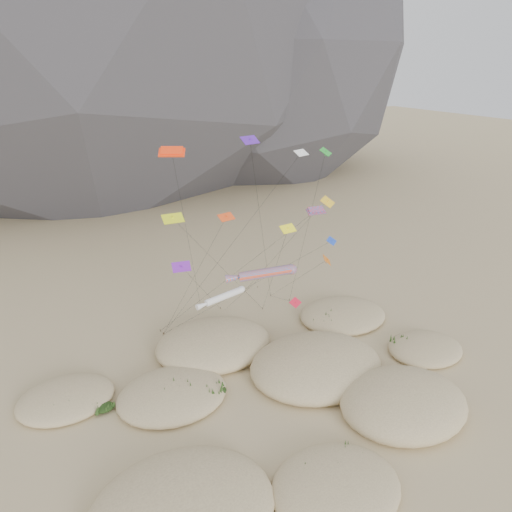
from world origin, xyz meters
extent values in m
plane|color=#CCB789|center=(0.00, 0.00, 0.00)|extent=(500.00, 500.00, 0.00)
ellipsoid|color=black|center=(56.00, 110.00, 38.00)|extent=(130.55, 126.41, 100.00)
ellipsoid|color=#CCB789|center=(-16.46, -6.71, 0.72)|extent=(15.59, 13.25, 3.22)
ellipsoid|color=#CCB789|center=(-4.14, -10.79, 0.52)|extent=(11.64, 9.90, 2.32)
ellipsoid|color=#CCB789|center=(8.52, -5.75, 0.92)|extent=(13.93, 11.84, 4.09)
ellipsoid|color=#CCB789|center=(-11.90, 7.76, 0.55)|extent=(12.06, 10.25, 2.45)
ellipsoid|color=#CCB789|center=(4.55, 4.25, 0.90)|extent=(16.11, 13.70, 3.98)
ellipsoid|color=#CCB789|center=(19.10, 1.15, 0.43)|extent=(9.72, 8.27, 1.89)
ellipsoid|color=#CCB789|center=(-3.91, 14.51, 0.80)|extent=(14.79, 12.57, 3.56)
ellipsoid|color=#CCB789|center=(15.43, 13.04, 0.50)|extent=(12.64, 10.74, 2.22)
ellipsoid|color=#CCB789|center=(-22.08, 12.81, 0.46)|extent=(10.25, 8.71, 2.02)
ellipsoid|color=black|center=(-15.28, -5.03, 0.80)|extent=(2.08, 1.78, 0.62)
ellipsoid|color=black|center=(-4.40, -8.72, 0.60)|extent=(2.89, 2.47, 0.87)
ellipsoid|color=black|center=(-1.17, -8.56, 0.50)|extent=(2.37, 2.03, 0.71)
ellipsoid|color=black|center=(9.28, -3.16, 1.00)|extent=(3.70, 3.17, 1.11)
ellipsoid|color=black|center=(8.62, -6.10, 0.80)|extent=(2.64, 2.26, 0.79)
ellipsoid|color=black|center=(-11.29, 7.34, 0.80)|extent=(2.88, 2.46, 0.86)
ellipsoid|color=black|center=(-7.58, 5.80, 0.70)|extent=(2.28, 1.95, 0.69)
ellipsoid|color=black|center=(1.75, 3.24, 1.10)|extent=(3.63, 3.10, 1.09)
ellipsoid|color=black|center=(4.68, 6.82, 1.00)|extent=(3.00, 2.57, 0.90)
ellipsoid|color=black|center=(-0.42, 1.19, 0.90)|extent=(2.62, 2.25, 0.79)
ellipsoid|color=black|center=(17.03, 3.42, 0.60)|extent=(2.31, 1.97, 0.69)
ellipsoid|color=black|center=(-1.06, 14.51, 1.00)|extent=(3.48, 2.98, 1.05)
ellipsoid|color=black|center=(-0.59, 14.60, 0.90)|extent=(2.66, 2.28, 0.80)
ellipsoid|color=black|center=(13.76, 13.26, 0.70)|extent=(2.62, 2.24, 0.79)
ellipsoid|color=black|center=(11.50, 12.08, 0.60)|extent=(2.16, 1.85, 0.65)
ellipsoid|color=black|center=(-22.71, 11.73, 0.50)|extent=(2.31, 1.98, 0.69)
ellipsoid|color=black|center=(-18.84, 9.44, 0.40)|extent=(2.13, 1.82, 0.64)
cylinder|color=#3F2D1E|center=(-4.50, 19.96, 0.15)|extent=(0.08, 0.08, 0.30)
cylinder|color=#3F2D1E|center=(1.52, 24.01, 0.15)|extent=(0.08, 0.08, 0.30)
cylinder|color=#3F2D1E|center=(6.90, 20.88, 0.15)|extent=(0.08, 0.08, 0.30)
cylinder|color=#3F2D1E|center=(9.79, 27.55, 0.15)|extent=(0.08, 0.08, 0.30)
cylinder|color=#3F2D1E|center=(10.09, 23.98, 0.15)|extent=(0.08, 0.08, 0.30)
cylinder|color=#3F2D1E|center=(-8.37, 22.08, 0.15)|extent=(0.08, 0.08, 0.30)
cylinder|color=#3F2D1E|center=(11.74, 21.22, 0.15)|extent=(0.08, 0.08, 0.30)
cylinder|color=#3F2D1E|center=(-8.25, 21.13, 0.15)|extent=(0.08, 0.08, 0.30)
cylinder|color=#F9451A|center=(0.95, 9.96, 11.29)|extent=(6.27, 3.23, 1.77)
sphere|color=#F9451A|center=(3.85, 8.89, 11.54)|extent=(1.19, 1.19, 1.19)
cone|color=#F9451A|center=(-2.25, 11.13, 10.98)|extent=(2.76, 1.85, 1.27)
cylinder|color=black|center=(1.42, 16.67, 5.65)|extent=(0.97, 13.44, 11.31)
cylinder|color=silver|center=(-4.04, 10.70, 9.20)|extent=(4.90, 1.39, 1.10)
sphere|color=silver|center=(-1.67, 11.02, 9.39)|extent=(0.81, 0.81, 0.81)
cone|color=silver|center=(-6.66, 10.36, 8.96)|extent=(2.04, 0.94, 0.82)
cylinder|color=black|center=(-2.49, 18.03, 4.60)|extent=(3.13, 14.66, 9.22)
cube|color=#FF340D|center=(-7.83, 14.57, 25.16)|extent=(2.93, 2.30, 0.81)
cube|color=#FF340D|center=(-7.83, 14.57, 25.37)|extent=(2.45, 1.88, 0.79)
cylinder|color=black|center=(-4.28, 20.33, 12.58)|extent=(7.13, 11.57, 25.17)
cube|color=red|center=(7.77, 10.08, 17.67)|extent=(2.38, 1.23, 0.63)
cube|color=red|center=(7.77, 10.08, 17.88)|extent=(2.01, 0.99, 0.63)
cylinder|color=black|center=(7.41, 18.64, 8.84)|extent=(0.76, 17.14, 17.69)
cube|color=#4D1CA3|center=(0.24, 12.31, 26.14)|extent=(2.18, 1.41, 0.76)
cube|color=#4D1CA3|center=(0.24, 12.31, 25.99)|extent=(0.28, 0.27, 0.69)
cylinder|color=black|center=(5.16, 18.14, 13.10)|extent=(9.89, 11.70, 26.10)
cube|color=#C9D616|center=(-8.51, 13.60, 18.34)|extent=(2.35, 1.38, 0.77)
cube|color=#C9D616|center=(-8.51, 13.60, 18.19)|extent=(0.28, 0.20, 0.79)
cylinder|color=black|center=(-0.81, 17.24, 9.19)|extent=(15.44, 7.31, 18.30)
cube|color=red|center=(3.02, 6.74, 8.42)|extent=(1.86, 1.64, 0.56)
cube|color=red|center=(3.02, 6.74, 8.27)|extent=(0.24, 0.23, 0.57)
cylinder|color=black|center=(6.56, 15.36, 4.23)|extent=(7.09, 17.26, 8.39)
cube|color=white|center=(9.05, 15.40, 23.53)|extent=(2.06, 1.50, 0.63)
cube|color=white|center=(9.05, 15.40, 23.38)|extent=(0.26, 0.22, 0.64)
cylinder|color=black|center=(0.40, 18.26, 11.79)|extent=(17.33, 5.76, 23.49)
cube|color=#E64515|center=(-3.58, 10.65, 18.55)|extent=(1.90, 1.26, 0.61)
cube|color=#E64515|center=(-3.58, 10.65, 18.40)|extent=(0.24, 0.20, 0.61)
cylinder|color=black|center=(-5.92, 15.89, 9.30)|extent=(4.70, 10.51, 18.51)
cube|color=blue|center=(11.03, 10.98, 13.12)|extent=(1.98, 1.89, 0.61)
cube|color=blue|center=(11.03, 10.98, 12.97)|extent=(0.26, 0.26, 0.62)
cylinder|color=black|center=(1.39, 16.05, 6.58)|extent=(19.30, 10.18, 13.09)
cube|color=#6F1CA8|center=(-8.36, 12.31, 13.14)|extent=(2.15, 1.30, 0.88)
cube|color=#6F1CA8|center=(-8.36, 12.31, 12.99)|extent=(0.29, 0.34, 0.67)
cylinder|color=black|center=(-3.42, 18.16, 6.59)|extent=(9.90, 11.72, 13.11)
cube|color=#189D24|center=(11.49, 13.72, 23.70)|extent=(2.43, 2.36, 0.77)
cube|color=#189D24|center=(11.49, 13.72, 23.55)|extent=(0.33, 0.33, 0.76)
cylinder|color=black|center=(11.62, 17.47, 11.87)|extent=(0.28, 7.53, 23.66)
cube|color=orange|center=(11.08, 11.78, 10.25)|extent=(1.76, 2.10, 0.83)
cube|color=orange|center=(11.08, 11.78, 10.10)|extent=(0.37, 0.34, 0.63)
cylinder|color=black|center=(10.59, 17.88, 5.15)|extent=(1.02, 12.22, 10.22)
cube|color=yellow|center=(11.47, 12.78, 17.65)|extent=(2.81, 2.64, 0.89)
cube|color=yellow|center=(11.47, 12.78, 17.50)|extent=(0.38, 0.37, 0.87)
cylinder|color=black|center=(1.55, 17.43, 8.85)|extent=(19.87, 9.32, 17.62)
cube|color=yellow|center=(2.19, 7.40, 17.24)|extent=(1.88, 1.11, 0.71)
cube|color=yellow|center=(2.19, 7.40, 17.09)|extent=(0.24, 0.25, 0.61)
cylinder|color=black|center=(4.55, 14.14, 8.65)|extent=(4.73, 13.50, 17.21)
camera|label=1|loc=(-25.60, -35.36, 34.54)|focal=35.00mm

